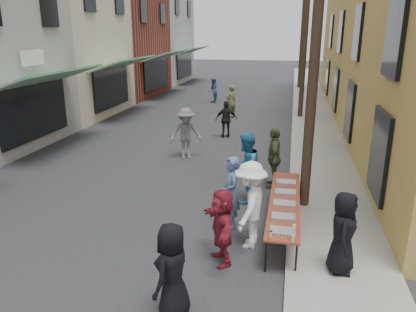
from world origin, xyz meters
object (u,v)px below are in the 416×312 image
at_px(serving_table, 285,202).
at_px(guest_front_a, 172,272).
at_px(server, 343,233).
at_px(guest_front_c, 246,168).
at_px(catering_tray_sausage, 282,232).
at_px(utility_pole_far, 302,31).
at_px(utility_pole_mid, 306,32).
at_px(utility_pole_near, 316,33).

xyz_separation_m(serving_table, guest_front_a, (-1.70, -3.50, 0.13)).
bearing_deg(server, guest_front_c, 41.88).
distance_m(catering_tray_sausage, guest_front_a, 2.51).
bearing_deg(guest_front_a, server, 137.75).
xyz_separation_m(utility_pole_far, guest_front_a, (-2.20, -28.91, -3.66)).
height_order(utility_pole_mid, catering_tray_sausage, utility_pole_mid).
bearing_deg(catering_tray_sausage, utility_pole_mid, 88.10).
distance_m(serving_table, guest_front_c, 1.88).
height_order(serving_table, guest_front_a, guest_front_a).
bearing_deg(utility_pole_far, utility_pole_mid, -90.00).
bearing_deg(serving_table, guest_front_c, 126.18).
distance_m(utility_pole_near, serving_table, 4.07).
height_order(utility_pole_mid, serving_table, utility_pole_mid).
height_order(guest_front_a, guest_front_c, guest_front_c).
xyz_separation_m(utility_pole_mid, guest_front_a, (-2.20, -16.91, -3.66)).
bearing_deg(utility_pole_far, utility_pole_near, -90.00).
relative_size(serving_table, guest_front_a, 2.38).
bearing_deg(utility_pole_mid, catering_tray_sausage, -91.90).
relative_size(utility_pole_far, serving_table, 2.25).
bearing_deg(serving_table, guest_front_a, -115.86).
height_order(utility_pole_far, catering_tray_sausage, utility_pole_far).
bearing_deg(guest_front_a, utility_pole_near, 170.98).
height_order(utility_pole_far, server, utility_pole_far).
relative_size(utility_pole_far, guest_front_c, 4.58).
xyz_separation_m(serving_table, guest_front_c, (-1.10, 1.50, 0.27)).
distance_m(utility_pole_near, catering_tray_sausage, 4.83).
relative_size(utility_pole_near, utility_pole_mid, 1.00).
bearing_deg(guest_front_a, utility_pole_far, -169.26).
bearing_deg(guest_front_c, server, 48.51).
bearing_deg(server, utility_pole_near, 18.42).
bearing_deg(serving_table, utility_pole_near, 70.44).
bearing_deg(catering_tray_sausage, utility_pole_near, 80.71).
bearing_deg(utility_pole_near, catering_tray_sausage, -99.29).
height_order(utility_pole_near, utility_pole_mid, same).
bearing_deg(catering_tray_sausage, guest_front_c, 109.21).
bearing_deg(utility_pole_far, catering_tray_sausage, -91.06).
bearing_deg(utility_pole_near, serving_table, -109.56).
height_order(catering_tray_sausage, guest_front_c, guest_front_c).
height_order(utility_pole_near, server, utility_pole_near).
bearing_deg(utility_pole_mid, guest_front_c, -97.65).
distance_m(serving_table, server, 2.04).
bearing_deg(utility_pole_mid, server, -87.64).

